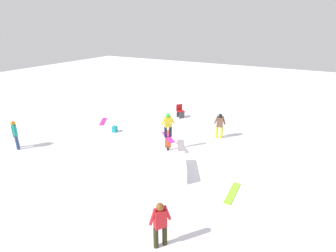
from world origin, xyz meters
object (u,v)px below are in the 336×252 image
Objects in this scene: bystander_teal at (15,133)px; loose_snowboard_magenta at (103,121)px; main_rider_on_rail at (168,126)px; backpack_on_snow at (115,129)px; bystander_brown at (220,125)px; rail_feature at (168,139)px; bystander_red at (160,223)px; loose_snowboard_lime at (232,193)px; folding_chair at (180,111)px.

bystander_teal is 5.24m from loose_snowboard_magenta.
main_rider_on_rail is 3.72× the size of backpack_on_snow.
bystander_brown is 6.04m from backpack_on_snow.
main_rider_on_rail is at bearing 0.00° from rail_feature.
bystander_red is at bearing -96.89° from bystander_brown.
bystander_teal is 1.01× the size of loose_snowboard_lime.
loose_snowboard_lime is at bearing 37.52° from loose_snowboard_magenta.
loose_snowboard_lime is 8.14m from backpack_on_snow.
bystander_brown is 0.95× the size of loose_snowboard_lime.
folding_chair is (6.66, 5.53, 0.40)m from loose_snowboard_lime.
bystander_teal is at bearing 116.46° from bystander_red.
main_rider_on_rail reaches higher than folding_chair.
bystander_red is 4.30× the size of backpack_on_snow.
loose_snowboard_lime is (-4.66, -2.13, -0.78)m from bystander_brown.
folding_chair is 4.70m from backpack_on_snow.
main_rider_on_rail is 6.00m from loose_snowboard_magenta.
folding_chair is at bearing 135.43° from bystander_brown.
bystander_red is at bearing -18.94° from loose_snowboard_lime.
loose_snowboard_lime is (-1.96, -3.86, -1.30)m from main_rider_on_rail.
folding_chair is at bearing 61.23° from bystander_red.
bystander_teal is at bearing 71.49° from main_rider_on_rail.
folding_chair reaches higher than backpack_on_snow.
main_rider_on_rail is (0.00, 0.00, 0.73)m from rail_feature.
bystander_teal is 1.05× the size of bystander_brown.
loose_snowboard_lime is (1.59, -10.60, -0.82)m from bystander_teal.
folding_chair reaches higher than loose_snowboard_magenta.
bystander_teal reaches higher than bystander_brown.
rail_feature is 5.88m from loose_snowboard_magenta.
folding_chair is (10.10, 4.44, -0.40)m from bystander_red.
loose_snowboard_lime is (-1.96, -3.86, -0.57)m from rail_feature.
bystander_brown reaches higher than rail_feature.
bystander_brown is at bearing -78.90° from main_rider_on_rail.
main_rider_on_rail reaches higher than backpack_on_snow.
bystander_teal reaches higher than loose_snowboard_lime.
bystander_red is at bearing 178.04° from rail_feature.
bystander_red is 10.93m from loose_snowboard_magenta.
folding_chair is (4.70, 1.68, -0.90)m from main_rider_on_rail.
backpack_on_snow is at bearing 52.85° from rail_feature.
main_rider_on_rail is 0.86× the size of loose_snowboard_lime.
bystander_red is (-5.40, -2.76, -0.49)m from main_rider_on_rail.
folding_chair is (8.25, -5.06, -0.42)m from bystander_teal.
bystander_teal is 9.69m from folding_chair.
loose_snowboard_magenta is (1.52, 5.66, -1.30)m from main_rider_on_rail.
main_rider_on_rail is at bearing 68.83° from backpack_on_snow.
loose_snowboard_lime is 1.07× the size of loose_snowboard_magenta.
bystander_teal is 9.69m from bystander_red.
bystander_teal is 4.36× the size of backpack_on_snow.
main_rider_on_rail is 3.25m from bystander_brown.
rail_feature is at bearing -118.29° from loose_snowboard_lime.
bystander_teal is at bearing -47.97° from backpack_on_snow.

